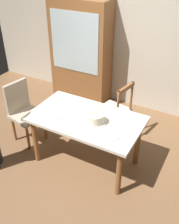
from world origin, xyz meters
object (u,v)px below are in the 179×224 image
birthday_cake (96,119)px  plate_near_celebrant (52,116)px  chair_spindle_back (114,111)px  chair_upholstered (23,109)px  china_cabinet (81,52)px  dining_table (86,124)px  plate_far_side (88,109)px  plate_near_guest (111,135)px

birthday_cake → plate_near_celebrant: (-0.56, -0.15, -0.05)m
plate_near_celebrant → chair_spindle_back: bearing=62.2°
chair_upholstered → china_cabinet: bearing=85.1°
chair_upholstered → plate_near_celebrant: bearing=-16.5°
dining_table → plate_far_side: bearing=111.0°
birthday_cake → china_cabinet: (-1.15, 1.60, 0.13)m
dining_table → plate_far_side: plate_far_side is taller
birthday_cake → plate_near_guest: birthday_cake is taller
china_cabinet → plate_near_celebrant: bearing=-71.5°
dining_table → plate_near_celebrant: (-0.40, -0.19, 0.11)m
plate_far_side → chair_upholstered: bearing=-170.9°
plate_near_celebrant → chair_spindle_back: size_ratio=0.23×
china_cabinet → birthday_cake: bearing=-54.4°
dining_table → birthday_cake: (0.16, -0.04, 0.16)m
dining_table → plate_near_celebrant: bearing=-154.6°
plate_near_guest → chair_spindle_back: bearing=110.7°
plate_near_celebrant → china_cabinet: bearing=108.5°
birthday_cake → plate_near_celebrant: size_ratio=1.27×
dining_table → plate_near_celebrant: size_ratio=6.63×
dining_table → chair_spindle_back: 0.77m
dining_table → plate_far_side: 0.23m
dining_table → plate_near_celebrant: plate_near_celebrant is taller
plate_near_guest → chair_upholstered: size_ratio=0.23×
dining_table → chair_spindle_back: (0.09, 0.74, -0.20)m
plate_far_side → china_cabinet: china_cabinet is taller
birthday_cake → chair_spindle_back: size_ratio=0.29×
chair_spindle_back → chair_upholstered: (-1.20, -0.71, 0.07)m
chair_spindle_back → birthday_cake: bearing=-84.6°
plate_near_guest → chair_upholstered: 1.59m
plate_far_side → plate_near_guest: bearing=-36.7°
chair_spindle_back → plate_far_side: bearing=-106.4°
chair_spindle_back → chair_upholstered: same height
plate_far_side → chair_upholstered: 1.08m
plate_near_celebrant → plate_near_guest: bearing=0.0°
birthday_cake → china_cabinet: 1.98m
plate_near_guest → china_cabinet: (-1.42, 1.75, 0.19)m
birthday_cake → plate_near_guest: (0.28, -0.15, -0.05)m
plate_near_celebrant → chair_spindle_back: 1.09m
birthday_cake → plate_far_side: 0.34m
plate_near_celebrant → plate_near_guest: 0.84m
birthday_cake → plate_near_guest: bearing=-27.8°
chair_upholstered → plate_far_side: bearing=9.1°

